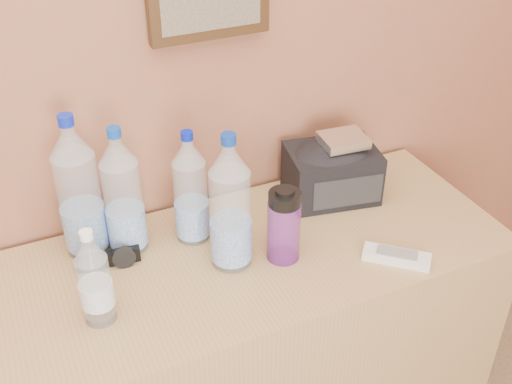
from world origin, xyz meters
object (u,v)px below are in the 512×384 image
nalgene_bottle (284,225)px  ac_remote (397,257)px  pet_large_d (230,209)px  sunglasses (108,259)px  dresser (256,360)px  foil_packet (343,140)px  pet_large_b (123,197)px  pet_small (95,282)px  pet_large_c (191,193)px  pet_large_a (79,194)px  toiletry_bag (332,170)px

nalgene_bottle → ac_remote: nalgene_bottle is taller
pet_large_d → nalgene_bottle: 0.14m
sunglasses → ac_remote: sunglasses is taller
dresser → foil_packet: bearing=22.4°
nalgene_bottle → pet_large_b: bearing=149.6°
pet_small → pet_large_c: bearing=33.9°
pet_large_b → ac_remote: (0.59, -0.33, -0.14)m
pet_large_a → foil_packet: bearing=-4.3°
ac_remote → sunglasses: bearing=-161.3°
pet_small → sunglasses: bearing=70.7°
pet_large_b → pet_large_d: (0.21, -0.16, 0.01)m
pet_large_d → nalgene_bottle: size_ratio=1.78×
pet_large_b → ac_remote: 0.69m
sunglasses → toiletry_bag: size_ratio=0.63×
pet_large_d → toiletry_bag: bearing=22.6°
pet_large_b → sunglasses: pet_large_b is taller
pet_large_b → sunglasses: 0.15m
dresser → pet_large_a: pet_large_a is taller
pet_large_a → nalgene_bottle: size_ratio=1.89×
dresser → toiletry_bag: size_ratio=5.29×
dresser → pet_small: size_ratio=5.35×
pet_large_c → pet_small: 0.35m
dresser → pet_large_d: 0.57m
pet_large_c → pet_large_d: 0.14m
pet_large_b → pet_small: size_ratio=1.42×
ac_remote → toiletry_bag: size_ratio=0.67×
sunglasses → foil_packet: (0.67, 0.03, 0.16)m
pet_large_d → nalgene_bottle: pet_large_d is taller
ac_remote → toiletry_bag: bearing=132.6°
toiletry_bag → sunglasses: bearing=-165.6°
pet_large_d → ac_remote: bearing=-24.1°
pet_large_b → foil_packet: pet_large_b is taller
pet_large_d → ac_remote: pet_large_d is taller
pet_small → nalgene_bottle: 0.46m
sunglasses → nalgene_bottle: bearing=-13.7°
nalgene_bottle → toiletry_bag: (0.24, 0.19, -0.02)m
pet_large_c → foil_packet: size_ratio=2.56×
dresser → pet_large_d: size_ratio=3.62×
pet_large_c → pet_small: (-0.29, -0.19, -0.03)m
pet_small → ac_remote: (0.71, -0.11, -0.09)m
pet_large_b → foil_packet: bearing=-1.8°
toiletry_bag → foil_packet: size_ratio=2.03×
pet_small → sunglasses: pet_small is taller
dresser → ac_remote: (0.30, -0.18, 0.41)m
nalgene_bottle → dresser: bearing=138.1°
pet_small → nalgene_bottle: size_ratio=1.21×
pet_large_b → pet_small: (-0.12, -0.22, -0.04)m
ac_remote → foil_packet: size_ratio=1.37×
pet_large_a → pet_large_b: (0.10, -0.03, -0.02)m
pet_large_c → foil_packet: pet_large_c is taller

